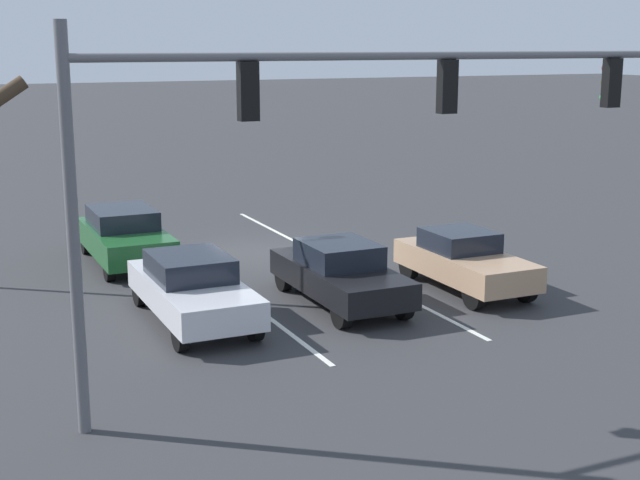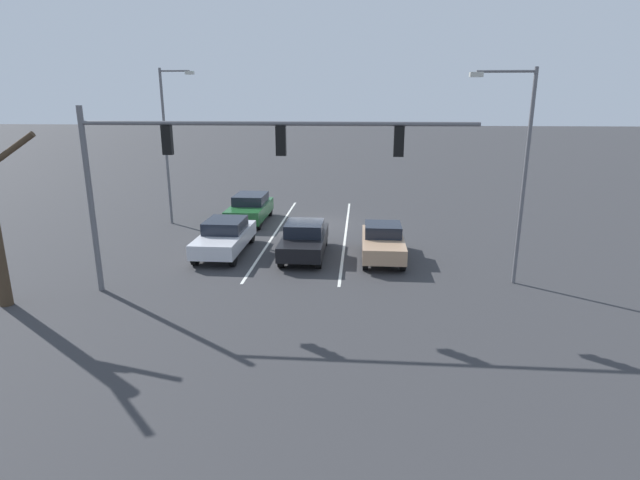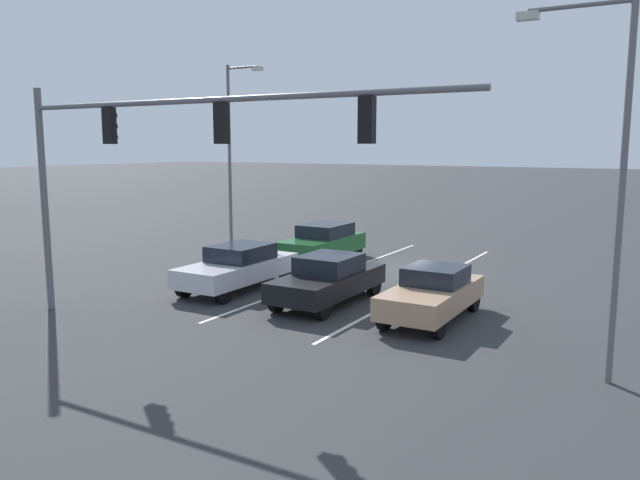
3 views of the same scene
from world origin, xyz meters
The scene contains 10 objects.
ground_plane centered at (0.00, 0.00, 0.00)m, with size 240.00×240.00×0.00m, color #333335.
lane_stripe_left_divider centered at (-1.82, 1.79, 0.01)m, with size 0.12×15.59×0.01m, color silver.
lane_stripe_center_divider centered at (1.82, 1.79, 0.01)m, with size 0.12×15.59×0.01m, color silver.
car_tan_leftlane_front centered at (-3.54, 5.95, 0.76)m, with size 1.75×4.24×1.48m.
car_silver_rightlane_front centered at (3.46, 5.69, 0.78)m, with size 1.86×4.74×1.51m.
car_black_midlane_front centered at (-0.13, 5.83, 0.77)m, with size 1.82×4.53×1.50m.
car_darkgreen_rightlane_second centered at (3.64, -0.34, 0.80)m, with size 1.90×4.52×1.54m.
traffic_signal_gantry centered at (2.32, 10.57, 4.83)m, with size 13.01×0.37×6.46m.
street_lamp_right_shoulder centered at (7.75, 0.39, 4.73)m, with size 1.86×0.24×8.25m.
street_lamp_left_shoulder centered at (-8.07, 8.61, 4.50)m, with size 2.26×0.24×7.71m.
Camera 3 is at (-9.38, 22.20, 4.85)m, focal length 35.00 mm.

